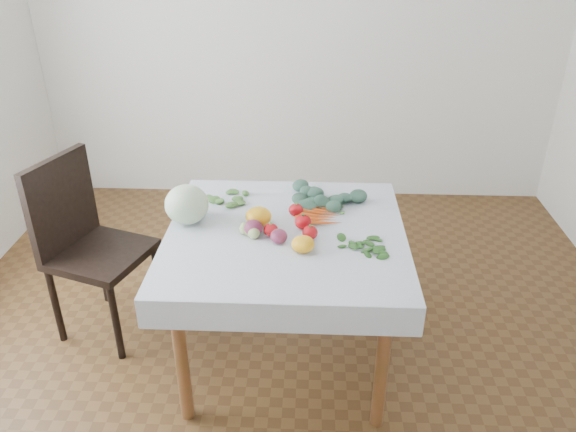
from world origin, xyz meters
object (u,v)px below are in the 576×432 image
at_px(table, 286,250).
at_px(carrot_bunch, 319,215).
at_px(chair, 84,237).
at_px(heirloom_back, 259,216).
at_px(cabbage, 187,204).

bearing_deg(table, carrot_bunch, 43.07).
height_order(chair, heirloom_back, chair).
bearing_deg(heirloom_back, table, -24.86).
bearing_deg(heirloom_back, carrot_bunch, 16.15).
height_order(heirloom_back, carrot_bunch, heirloom_back).
relative_size(table, carrot_bunch, 4.25).
distance_m(chair, heirloom_back, 0.98).
height_order(chair, cabbage, chair).
bearing_deg(carrot_bunch, chair, 176.91).
bearing_deg(carrot_bunch, heirloom_back, -163.85).
height_order(table, chair, chair).
xyz_separation_m(table, cabbage, (-0.48, 0.07, 0.20)).
relative_size(chair, heirloom_back, 7.96).
xyz_separation_m(table, heirloom_back, (-0.13, 0.06, 0.15)).
relative_size(table, cabbage, 4.74).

